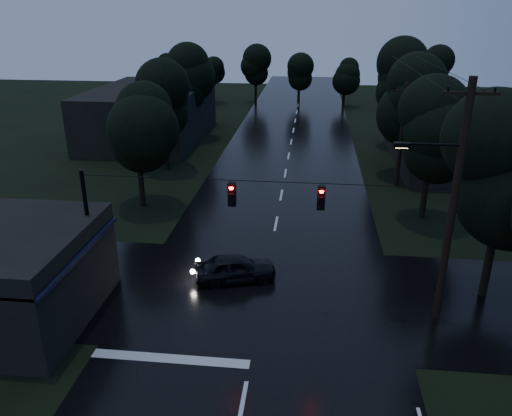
# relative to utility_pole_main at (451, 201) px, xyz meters

# --- Properties ---
(main_road) EXTENTS (12.00, 120.00, 0.02)m
(main_road) POSITION_rel_utility_pole_main_xyz_m (-7.41, 19.00, -5.26)
(main_road) COLOR black
(main_road) RESTS_ON ground
(cross_street) EXTENTS (60.00, 9.00, 0.02)m
(cross_street) POSITION_rel_utility_pole_main_xyz_m (-7.41, 1.00, -5.26)
(cross_street) COLOR black
(cross_street) RESTS_ON ground
(building_far_right) EXTENTS (10.00, 14.00, 4.40)m
(building_far_right) POSITION_rel_utility_pole_main_xyz_m (6.59, 23.00, -3.06)
(building_far_right) COLOR black
(building_far_right) RESTS_ON ground
(building_far_left) EXTENTS (10.00, 16.00, 5.00)m
(building_far_left) POSITION_rel_utility_pole_main_xyz_m (-21.41, 29.00, -2.76)
(building_far_left) COLOR black
(building_far_left) RESTS_ON ground
(utility_pole_main) EXTENTS (3.50, 0.30, 10.00)m
(utility_pole_main) POSITION_rel_utility_pole_main_xyz_m (0.00, 0.00, 0.00)
(utility_pole_main) COLOR black
(utility_pole_main) RESTS_ON ground
(utility_pole_far) EXTENTS (2.00, 0.30, 7.50)m
(utility_pole_far) POSITION_rel_utility_pole_main_xyz_m (0.89, 17.00, -1.38)
(utility_pole_far) COLOR black
(utility_pole_far) RESTS_ON ground
(anchor_pole_left) EXTENTS (0.18, 0.18, 6.00)m
(anchor_pole_left) POSITION_rel_utility_pole_main_xyz_m (-14.91, 0.00, -2.26)
(anchor_pole_left) COLOR black
(anchor_pole_left) RESTS_ON ground
(span_signals) EXTENTS (15.00, 0.37, 1.12)m
(span_signals) POSITION_rel_utility_pole_main_xyz_m (-6.85, -0.01, -0.01)
(span_signals) COLOR black
(span_signals) RESTS_ON ground
(tree_corner_near) EXTENTS (4.48, 4.48, 9.44)m
(tree_corner_near) POSITION_rel_utility_pole_main_xyz_m (2.59, 2.00, 0.74)
(tree_corner_near) COLOR black
(tree_corner_near) RESTS_ON ground
(tree_left_a) EXTENTS (3.92, 3.92, 8.26)m
(tree_left_a) POSITION_rel_utility_pole_main_xyz_m (-16.41, 11.00, -0.02)
(tree_left_a) COLOR black
(tree_left_a) RESTS_ON ground
(tree_left_b) EXTENTS (4.20, 4.20, 8.85)m
(tree_left_b) POSITION_rel_utility_pole_main_xyz_m (-17.01, 19.00, 0.36)
(tree_left_b) COLOR black
(tree_left_b) RESTS_ON ground
(tree_left_c) EXTENTS (4.48, 4.48, 9.44)m
(tree_left_c) POSITION_rel_utility_pole_main_xyz_m (-17.61, 29.00, 0.74)
(tree_left_c) COLOR black
(tree_left_c) RESTS_ON ground
(tree_right_a) EXTENTS (4.20, 4.20, 8.85)m
(tree_right_a) POSITION_rel_utility_pole_main_xyz_m (1.59, 11.00, 0.36)
(tree_right_a) COLOR black
(tree_right_a) RESTS_ON ground
(tree_right_b) EXTENTS (4.48, 4.48, 9.44)m
(tree_right_b) POSITION_rel_utility_pole_main_xyz_m (2.19, 19.00, 0.74)
(tree_right_b) COLOR black
(tree_right_b) RESTS_ON ground
(tree_right_c) EXTENTS (4.76, 4.76, 10.03)m
(tree_right_c) POSITION_rel_utility_pole_main_xyz_m (2.79, 29.00, 1.11)
(tree_right_c) COLOR black
(tree_right_c) RESTS_ON ground
(car) EXTENTS (4.16, 2.58, 1.32)m
(car) POSITION_rel_utility_pole_main_xyz_m (-8.85, 2.07, -4.60)
(car) COLOR black
(car) RESTS_ON ground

